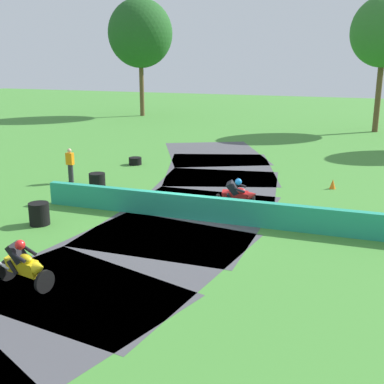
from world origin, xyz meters
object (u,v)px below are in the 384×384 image
Objects in this scene: traffic_cone at (333,184)px; tire_stack_mid_a at (39,214)px; tire_stack_far at (135,161)px; track_marshal at (70,165)px; motorcycle_chase_red at (237,195)px; tire_stack_mid_b at (97,182)px; motorcycle_lead_yellow at (24,264)px.

tire_stack_mid_a is at bearing -136.80° from traffic_cone.
track_marshal is (-1.05, -4.65, 0.62)m from tire_stack_far.
tire_stack_mid_a is at bearing -146.55° from motorcycle_chase_red.
track_marshal is at bearing -165.14° from traffic_cone.
traffic_cone is (11.77, 3.12, -0.60)m from track_marshal.
motorcycle_lead_yellow is at bearing -70.03° from tire_stack_mid_b.
motorcycle_chase_red is at bearing -5.75° from tire_stack_mid_b.
motorcycle_chase_red reaches higher than tire_stack_far.
tire_stack_far is 4.81m from track_marshal.
motorcycle_lead_yellow is 11.22m from track_marshal.
tire_stack_mid_a is at bearing 123.20° from motorcycle_lead_yellow.
motorcycle_chase_red is 2.40× the size of tire_stack_far.
motorcycle_lead_yellow reaches higher than tire_stack_mid_b.
traffic_cone is at bearing 14.86° from track_marshal.
traffic_cone is (3.19, 4.70, -0.41)m from motorcycle_chase_red.
motorcycle_chase_red is 6.64m from tire_stack_mid_b.
traffic_cone is (6.52, 13.04, -0.43)m from motorcycle_lead_yellow.
motorcycle_lead_yellow is 1.01× the size of motorcycle_chase_red.
motorcycle_lead_yellow reaches higher than traffic_cone.
motorcycle_chase_red is 3.84× the size of traffic_cone.
track_marshal reaches higher than traffic_cone.
traffic_cone is (10.73, -1.53, 0.02)m from tire_stack_far.
track_marshal is 3.70× the size of traffic_cone.
tire_stack_mid_b is (-0.47, 4.72, 0.00)m from tire_stack_mid_a.
tire_stack_mid_a is 0.49× the size of track_marshal.
track_marshal is (-1.99, 0.91, 0.42)m from tire_stack_mid_b.
tire_stack_far is at bearing 99.58° from tire_stack_mid_b.
motorcycle_lead_yellow is 1.05× the size of track_marshal.
track_marshal is at bearing -102.69° from tire_stack_far.
motorcycle_chase_red reaches higher than traffic_cone.
motorcycle_chase_red is 5.69m from traffic_cone.
tire_stack_far is at bearing 77.31° from track_marshal.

